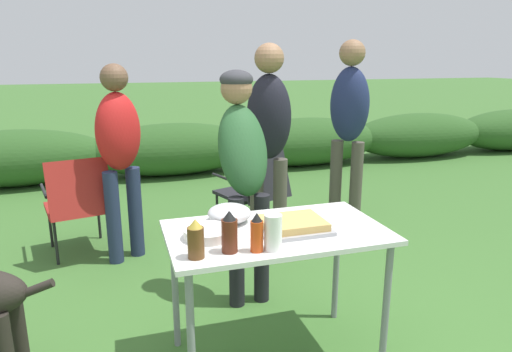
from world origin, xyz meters
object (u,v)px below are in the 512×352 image
Objects in this scene: hot_sauce_bottle at (257,233)px; standing_person_in_dark_puffer at (269,131)px; beer_bottle at (196,239)px; camp_chair_near_hedge at (254,187)px; food_tray at (292,225)px; paper_cup_stack at (273,232)px; standing_person_with_beanie at (243,159)px; camp_chair_green_behind_table at (78,201)px; standing_person_in_red_jacket at (119,146)px; plate_stack at (208,233)px; bbq_sauce_bottle at (229,232)px; mixing_bowl at (229,213)px; standing_person_in_navy_coat at (349,117)px; folding_table at (276,244)px.

standing_person_in_dark_puffer is (0.57, 1.52, 0.20)m from hot_sauce_bottle.
camp_chair_near_hedge is (0.85, 1.91, -0.36)m from beer_bottle.
food_tray is 0.32m from hot_sauce_bottle.
hot_sauce_bottle is (-0.07, 0.01, 0.00)m from paper_cup_stack.
standing_person_with_beanie is (0.20, 0.93, 0.13)m from hot_sauce_bottle.
camp_chair_near_hedge is (0.33, 1.72, -0.30)m from food_tray.
standing_person_with_beanie reaches higher than camp_chair_green_behind_table.
standing_person_in_dark_puffer is at bearing -42.57° from standing_person_in_red_jacket.
paper_cup_stack is at bearing -42.56° from plate_stack.
standing_person_with_beanie is (0.32, 0.90, 0.13)m from bbq_sauce_bottle.
food_tray reaches higher than plate_stack.
camp_chair_green_behind_table is at bearing 119.49° from mixing_bowl.
hot_sauce_bottle is 2.17m from camp_chair_green_behind_table.
camp_chair_green_behind_table is (-0.72, 1.72, -0.30)m from plate_stack.
food_tray is at bearing -74.68° from standing_person_in_dark_puffer.
hot_sauce_bottle is (0.12, -0.03, -0.01)m from bbq_sauce_bottle.
paper_cup_stack is (0.25, -0.23, 0.06)m from plate_stack.
paper_cup_stack is 2.02m from camp_chair_near_hedge.
hot_sauce_bottle is 2.43m from standing_person_in_navy_coat.
camp_chair_near_hedge is (0.50, 1.93, -0.36)m from paper_cup_stack.
camp_chair_green_behind_table and camp_chair_near_hedge have the same top height.
beer_bottle is (-0.15, -0.02, -0.01)m from bbq_sauce_bottle.
camp_chair_green_behind_table is at bearing 159.40° from camp_chair_near_hedge.
plate_stack is 0.35m from paper_cup_stack.
hot_sauce_bottle is (0.02, -0.40, 0.04)m from mixing_bowl.
hot_sauce_bottle is (-0.17, -0.22, 0.16)m from folding_table.
hot_sauce_bottle reaches higher than paper_cup_stack.
standing_person_in_navy_coat reaches higher than standing_person_with_beanie.
hot_sauce_bottle is 0.22× the size of camp_chair_near_hedge.
standing_person_in_red_jacket reaches higher than camp_chair_near_hedge.
standing_person_in_dark_puffer is (0.69, 1.49, 0.20)m from bbq_sauce_bottle.
standing_person_in_red_jacket is (-0.43, 1.75, 0.09)m from bbq_sauce_bottle.
mixing_bowl reaches higher than food_tray.
bbq_sauce_bottle is 0.23× the size of camp_chair_near_hedge.
bbq_sauce_bottle is 0.15m from beer_bottle.
standing_person_with_beanie is at bearing -97.57° from standing_person_in_navy_coat.
camp_chair_near_hedge reaches higher than plate_stack.
hot_sauce_bottle reaches higher than food_tray.
paper_cup_stack is (-0.18, -0.20, 0.06)m from food_tray.
standing_person_with_beanie is (0.38, 0.71, 0.19)m from plate_stack.
standing_person_in_navy_coat is at bearing 45.06° from mixing_bowl.
bbq_sauce_bottle is 0.13× the size of standing_person_in_red_jacket.
standing_person_with_beanie is at bearing 70.74° from bbq_sauce_bottle.
folding_table is at bearing -78.05° from standing_person_in_dark_puffer.
standing_person_in_navy_coat is at bearing -12.90° from camp_chair_green_behind_table.
mixing_bowl is at bearing -131.16° from camp_chair_near_hedge.
plate_stack is 1.28× the size of hot_sauce_bottle.
camp_chair_green_behind_table is (-0.78, 1.92, -0.36)m from bbq_sauce_bottle.
standing_person_in_red_jacket is at bearing 127.30° from standing_person_with_beanie.
standing_person_in_dark_puffer is at bearing 72.91° from folding_table.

